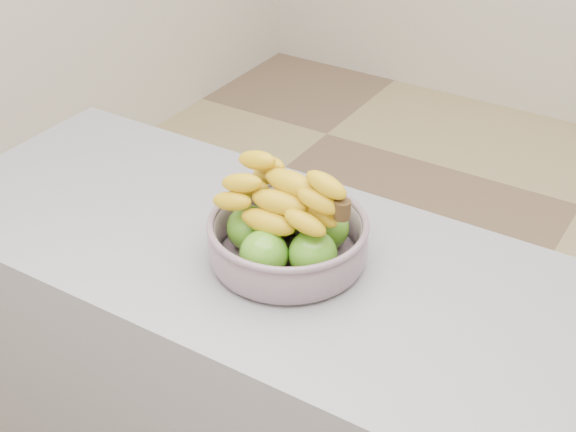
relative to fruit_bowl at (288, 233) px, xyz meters
The scene contains 2 objects.
ground 1.26m from the fruit_bowl, 75.61° to the left, with size 4.00×4.00×0.00m, color tan.
fruit_bowl is the anchor object (origin of this frame).
Camera 1 is at (0.46, -1.84, 1.82)m, focal length 50.00 mm.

